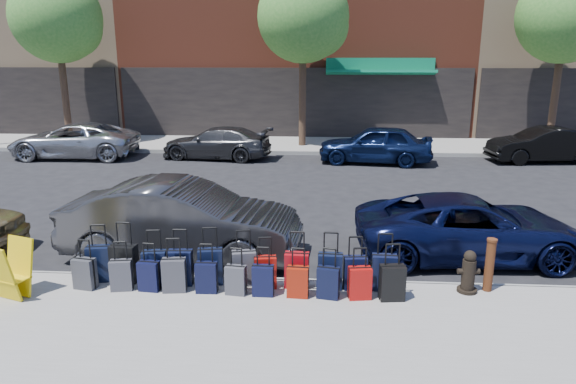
# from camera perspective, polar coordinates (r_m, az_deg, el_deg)

# --- Properties ---
(ground) EXTENTS (120.00, 120.00, 0.00)m
(ground) POSITION_cam_1_polar(r_m,az_deg,el_deg) (13.45, -2.16, -2.16)
(ground) COLOR black
(ground) RESTS_ON ground
(sidewalk_near) EXTENTS (60.00, 4.00, 0.15)m
(sidewalk_near) POSITION_cam_1_polar(r_m,az_deg,el_deg) (7.50, -7.47, -16.28)
(sidewalk_near) COLOR gray
(sidewalk_near) RESTS_ON ground
(sidewalk_far) EXTENTS (60.00, 4.00, 0.15)m
(sidewalk_far) POSITION_cam_1_polar(r_m,az_deg,el_deg) (23.15, 0.38, 5.28)
(sidewalk_far) COLOR gray
(sidewalk_far) RESTS_ON ground
(curb_near) EXTENTS (60.00, 0.08, 0.15)m
(curb_near) POSITION_cam_1_polar(r_m,az_deg,el_deg) (9.26, -5.05, -9.85)
(curb_near) COLOR gray
(curb_near) RESTS_ON ground
(curb_far) EXTENTS (60.00, 0.08, 0.15)m
(curb_far) POSITION_cam_1_polar(r_m,az_deg,el_deg) (21.16, 0.05, 4.37)
(curb_far) COLOR gray
(curb_far) RESTS_ON ground
(tree_left) EXTENTS (3.80, 3.80, 7.27)m
(tree_left) POSITION_cam_1_polar(r_m,az_deg,el_deg) (24.99, -24.00, 17.05)
(tree_left) COLOR black
(tree_left) RESTS_ON sidewalk_far
(tree_center) EXTENTS (3.80, 3.80, 7.27)m
(tree_center) POSITION_cam_1_polar(r_m,az_deg,el_deg) (22.34, 2.06, 18.66)
(tree_center) COLOR black
(tree_center) RESTS_ON sidewalk_far
(tree_right) EXTENTS (3.80, 3.80, 7.27)m
(tree_right) POSITION_cam_1_polar(r_m,az_deg,el_deg) (24.38, 28.75, 16.61)
(tree_right) COLOR black
(tree_right) RESTS_ON sidewalk_far
(suitcase_front_0) EXTENTS (0.45, 0.30, 1.01)m
(suitcase_front_0) POSITION_cam_1_polar(r_m,az_deg,el_deg) (9.54, -20.16, -7.45)
(suitcase_front_0) COLOR black
(suitcase_front_0) RESTS_ON sidewalk_near
(suitcase_front_1) EXTENTS (0.46, 0.28, 1.06)m
(suitcase_front_1) POSITION_cam_1_polar(r_m,az_deg,el_deg) (9.36, -17.73, -7.55)
(suitcase_front_1) COLOR black
(suitcase_front_1) RESTS_ON sidewalk_near
(suitcase_front_2) EXTENTS (0.43, 0.27, 0.96)m
(suitcase_front_2) POSITION_cam_1_polar(r_m,az_deg,el_deg) (9.11, -14.58, -8.13)
(suitcase_front_2) COLOR black
(suitcase_front_2) RESTS_ON sidewalk_near
(suitcase_front_3) EXTENTS (0.42, 0.25, 0.98)m
(suitcase_front_3) POSITION_cam_1_polar(r_m,az_deg,el_deg) (9.01, -11.85, -8.19)
(suitcase_front_3) COLOR black
(suitcase_front_3) RESTS_ON sidewalk_near
(suitcase_front_4) EXTENTS (0.45, 0.29, 1.00)m
(suitcase_front_4) POSITION_cam_1_polar(r_m,az_deg,el_deg) (8.95, -8.60, -8.17)
(suitcase_front_4) COLOR black
(suitcase_front_4) RESTS_ON sidewalk_near
(suitcase_front_5) EXTENTS (0.44, 0.30, 0.97)m
(suitcase_front_5) POSITION_cam_1_polar(r_m,az_deg,el_deg) (8.84, -4.90, -8.40)
(suitcase_front_5) COLOR #403F45
(suitcase_front_5) RESTS_ON sidewalk_near
(suitcase_front_6) EXTENTS (0.39, 0.25, 0.88)m
(suitcase_front_6) POSITION_cam_1_polar(r_m,az_deg,el_deg) (8.73, -2.52, -8.87)
(suitcase_front_6) COLOR #970F09
(suitcase_front_6) RESTS_ON sidewalk_near
(suitcase_front_7) EXTENTS (0.41, 0.24, 0.97)m
(suitcase_front_7) POSITION_cam_1_polar(r_m,az_deg,el_deg) (8.73, 0.98, -8.66)
(suitcase_front_7) COLOR maroon
(suitcase_front_7) RESTS_ON sidewalk_near
(suitcase_front_8) EXTENTS (0.41, 0.24, 0.97)m
(suitcase_front_8) POSITION_cam_1_polar(r_m,az_deg,el_deg) (8.72, 4.71, -8.72)
(suitcase_front_8) COLOR black
(suitcase_front_8) RESTS_ON sidewalk_near
(suitcase_front_9) EXTENTS (0.40, 0.25, 0.91)m
(suitcase_front_9) POSITION_cam_1_polar(r_m,az_deg,el_deg) (8.74, 7.48, -8.88)
(suitcase_front_9) COLOR black
(suitcase_front_9) RESTS_ON sidewalk_near
(suitcase_front_10) EXTENTS (0.42, 0.24, 0.98)m
(suitcase_front_10) POSITION_cam_1_polar(r_m,az_deg,el_deg) (8.79, 10.63, -8.75)
(suitcase_front_10) COLOR black
(suitcase_front_10) RESTS_ON sidewalk_near
(suitcase_back_0) EXTENTS (0.39, 0.27, 0.85)m
(suitcase_back_0) POSITION_cam_1_polar(r_m,az_deg,el_deg) (9.34, -21.65, -8.40)
(suitcase_back_0) COLOR #35363A
(suitcase_back_0) RESTS_ON sidewalk_near
(suitcase_back_1) EXTENTS (0.38, 0.26, 0.84)m
(suitcase_back_1) POSITION_cam_1_polar(r_m,az_deg,el_deg) (9.08, -18.02, -8.76)
(suitcase_back_1) COLOR #3B3B40
(suitcase_back_1) RESTS_ON sidewalk_near
(suitcase_back_2) EXTENTS (0.36, 0.23, 0.82)m
(suitcase_back_2) POSITION_cam_1_polar(r_m,az_deg,el_deg) (8.94, -15.17, -8.98)
(suitcase_back_2) COLOR black
(suitcase_back_2) RESTS_ON sidewalk_near
(suitcase_back_3) EXTENTS (0.41, 0.27, 0.91)m
(suitcase_back_3) POSITION_cam_1_polar(r_m,az_deg,el_deg) (8.80, -12.53, -8.99)
(suitcase_back_3) COLOR #37373B
(suitcase_back_3) RESTS_ON sidewalk_near
(suitcase_back_4) EXTENTS (0.35, 0.21, 0.83)m
(suitcase_back_4) POSITION_cam_1_polar(r_m,az_deg,el_deg) (8.67, -9.04, -9.34)
(suitcase_back_4) COLOR black
(suitcase_back_4) RESTS_ON sidewalk_near
(suitcase_back_5) EXTENTS (0.35, 0.23, 0.79)m
(suitcase_back_5) POSITION_cam_1_polar(r_m,az_deg,el_deg) (8.55, -5.82, -9.69)
(suitcase_back_5) COLOR #3F3F44
(suitcase_back_5) RESTS_ON sidewalk_near
(suitcase_back_6) EXTENTS (0.35, 0.21, 0.82)m
(suitcase_back_6) POSITION_cam_1_polar(r_m,az_deg,el_deg) (8.48, -2.79, -9.78)
(suitcase_back_6) COLOR black
(suitcase_back_6) RESTS_ON sidewalk_near
(suitcase_back_7) EXTENTS (0.36, 0.22, 0.82)m
(suitcase_back_7) POSITION_cam_1_polar(r_m,az_deg,el_deg) (8.42, 1.10, -9.93)
(suitcase_back_7) COLOR maroon
(suitcase_back_7) RESTS_ON sidewalk_near
(suitcase_back_8) EXTENTS (0.38, 0.27, 0.84)m
(suitcase_back_8) POSITION_cam_1_polar(r_m,az_deg,el_deg) (8.40, 4.49, -10.00)
(suitcase_back_8) COLOR black
(suitcase_back_8) RESTS_ON sidewalk_near
(suitcase_back_9) EXTENTS (0.38, 0.26, 0.85)m
(suitcase_back_9) POSITION_cam_1_polar(r_m,az_deg,el_deg) (8.43, 7.98, -9.97)
(suitcase_back_9) COLOR #9E0C0A
(suitcase_back_9) RESTS_ON sidewalk_near
(suitcase_back_10) EXTENTS (0.42, 0.27, 0.93)m
(suitcase_back_10) POSITION_cam_1_polar(r_m,az_deg,el_deg) (8.47, 11.50, -9.83)
(suitcase_back_10) COLOR black
(suitcase_back_10) RESTS_ON sidewalk_near
(fire_hydrant) EXTENTS (0.37, 0.33, 0.72)m
(fire_hydrant) POSITION_cam_1_polar(r_m,az_deg,el_deg) (9.05, 19.41, -8.47)
(fire_hydrant) COLOR black
(fire_hydrant) RESTS_ON sidewalk_near
(bollard) EXTENTS (0.17, 0.17, 0.91)m
(bollard) POSITION_cam_1_polar(r_m,az_deg,el_deg) (9.16, 21.49, -7.47)
(bollard) COLOR #38190C
(bollard) RESTS_ON sidewalk_near
(display_rack) EXTENTS (0.69, 0.72, 0.95)m
(display_rack) POSITION_cam_1_polar(r_m,az_deg,el_deg) (9.42, -28.46, -7.67)
(display_rack) COLOR #E0BD0C
(display_rack) RESTS_ON sidewalk_near
(car_near_1) EXTENTS (4.78, 1.94, 1.54)m
(car_near_1) POSITION_cam_1_polar(r_m,az_deg,el_deg) (10.43, -11.67, -3.13)
(car_near_1) COLOR #353538
(car_near_1) RESTS_ON ground
(car_near_2) EXTENTS (4.61, 2.28, 1.26)m
(car_near_2) POSITION_cam_1_polar(r_m,az_deg,el_deg) (10.88, 19.56, -3.72)
(car_near_2) COLOR #0C1135
(car_near_2) RESTS_ON ground
(car_far_0) EXTENTS (5.00, 2.39, 1.37)m
(car_far_0) POSITION_cam_1_polar(r_m,az_deg,el_deg) (22.17, -22.69, 5.31)
(car_far_0) COLOR #AFB1B6
(car_far_0) RESTS_ON ground
(car_far_1) EXTENTS (4.49, 2.30, 1.25)m
(car_far_1) POSITION_cam_1_polar(r_m,az_deg,el_deg) (20.49, -7.95, 5.43)
(car_far_1) COLOR #323235
(car_far_1) RESTS_ON ground
(car_far_2) EXTENTS (4.40, 2.21, 1.44)m
(car_far_2) POSITION_cam_1_polar(r_m,az_deg,el_deg) (19.66, 9.67, 5.25)
(car_far_2) COLOR #0D183A
(car_far_2) RESTS_ON ground
(car_far_3) EXTENTS (4.18, 1.81, 1.34)m
(car_far_3) POSITION_cam_1_polar(r_m,az_deg,el_deg) (21.82, 26.51, 4.71)
(car_far_3) COLOR black
(car_far_3) RESTS_ON ground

